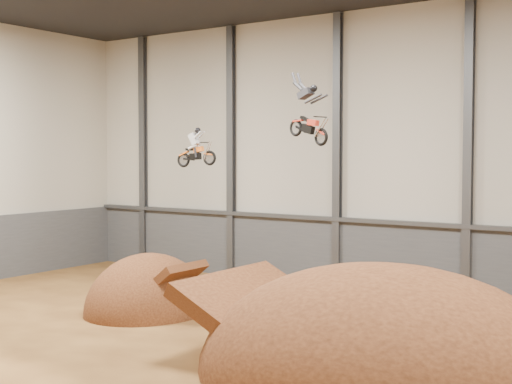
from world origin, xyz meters
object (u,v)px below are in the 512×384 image
takeoff_ramp (148,312)px  fmx_rider_b (307,109)px  fmx_rider_a (197,145)px  landing_ramp (383,375)px

takeoff_ramp → fmx_rider_b: (8.55, -1.09, 8.39)m
fmx_rider_a → fmx_rider_b: bearing=-22.5°
takeoff_ramp → landing_ramp: landing_ramp is taller
fmx_rider_b → fmx_rider_a: bearing=177.6°
fmx_rider_a → fmx_rider_b: size_ratio=0.78×
takeoff_ramp → fmx_rider_a: size_ratio=2.97×
takeoff_ramp → fmx_rider_a: 7.53m
fmx_rider_a → fmx_rider_b: 7.23m
takeoff_ramp → landing_ramp: bearing=-11.8°
takeoff_ramp → landing_ramp: 12.39m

